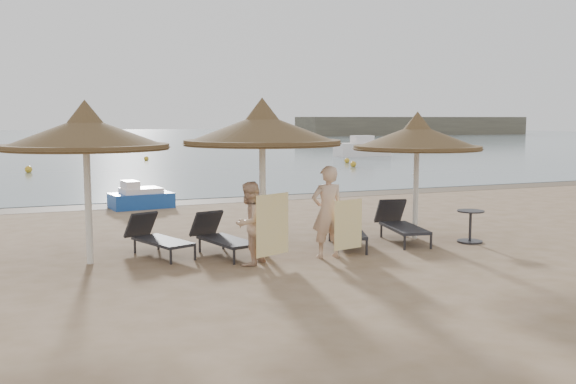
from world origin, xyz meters
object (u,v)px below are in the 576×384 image
object	(u,v)px
palapa_right	(417,138)
lounger_near_left	(221,236)
palapa_left	(86,134)
palapa_center	(262,130)
lounger_far_left	(156,236)
person_right	(327,204)
pedal_boat	(140,198)
lounger_far_right	(400,223)
lounger_near_right	(345,227)
side_table	(470,227)
person_left	(249,217)

from	to	relation	value
palapa_right	lounger_near_left	world-z (taller)	palapa_right
palapa_right	lounger_near_left	size ratio (longest dim) A/B	1.51
palapa_left	palapa_center	distance (m)	3.47
lounger_far_left	lounger_near_left	xyz separation A→B (m)	(1.27, -0.46, 0.01)
person_right	pedal_boat	world-z (taller)	person_right
palapa_center	lounger_far_right	size ratio (longest dim) A/B	1.56
palapa_right	lounger_far_left	size ratio (longest dim) A/B	1.53
lounger_near_right	side_table	size ratio (longest dim) A/B	2.92
lounger_near_right	palapa_right	bearing A→B (deg)	22.98
palapa_center	lounger_near_right	world-z (taller)	palapa_center
lounger_near_right	lounger_far_right	size ratio (longest dim) A/B	1.02
palapa_left	lounger_near_left	size ratio (longest dim) A/B	1.61
palapa_left	lounger_near_right	xyz separation A→B (m)	(5.50, -0.20, -2.13)
palapa_left	side_table	distance (m)	8.62
palapa_center	side_table	size ratio (longest dim) A/B	4.44
person_right	pedal_boat	xyz separation A→B (m)	(-2.38, 8.79, -0.77)
palapa_left	lounger_near_right	size ratio (longest dim) A/B	1.49
lounger_near_left	lounger_far_left	bearing A→B (deg)	146.50
palapa_center	lounger_far_left	size ratio (longest dim) A/B	1.67
palapa_center	side_table	xyz separation A→B (m)	(4.84, -0.59, -2.25)
side_table	pedal_boat	bearing A→B (deg)	125.44
pedal_boat	palapa_right	bearing A→B (deg)	-63.52
person_left	side_table	bearing A→B (deg)	143.73
lounger_far_left	side_table	xyz separation A→B (m)	(6.91, -1.39, -0.03)
palapa_center	lounger_far_right	world-z (taller)	palapa_center
lounger_near_left	person_left	bearing A→B (deg)	-91.65
lounger_far_left	lounger_near_right	bearing A→B (deg)	-28.27
side_table	palapa_left	bearing A→B (deg)	173.03
lounger_far_left	person_left	bearing A→B (deg)	-67.55
palapa_right	lounger_far_left	distance (m)	6.37
palapa_left	pedal_boat	xyz separation A→B (m)	(2.18, 7.56, -2.21)
lounger_near_right	side_table	bearing A→B (deg)	3.68
person_left	pedal_boat	size ratio (longest dim) A/B	0.93
lounger_far_right	person_left	world-z (taller)	person_left
lounger_far_left	side_table	world-z (taller)	lounger_far_left
lounger_near_right	person_left	world-z (taller)	person_left
side_table	person_left	world-z (taller)	person_left
palapa_left	side_table	size ratio (longest dim) A/B	4.35
person_left	pedal_boat	bearing A→B (deg)	-124.31
palapa_center	person_left	xyz separation A→B (m)	(-0.57, -0.83, -1.65)
lounger_near_right	person_right	xyz separation A→B (m)	(-0.94, -1.03, 0.68)
palapa_left	lounger_near_right	world-z (taller)	palapa_left
palapa_center	side_table	bearing A→B (deg)	-6.91
palapa_right	person_left	xyz separation A→B (m)	(-4.52, -1.15, -1.44)
palapa_center	lounger_near_right	distance (m)	3.00
side_table	lounger_far_left	bearing A→B (deg)	168.65
lounger_near_left	lounger_far_right	bearing A→B (deg)	-14.77
palapa_right	side_table	world-z (taller)	palapa_right
lounger_far_left	person_right	distance (m)	3.64
palapa_center	lounger_near_left	size ratio (longest dim) A/B	1.64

